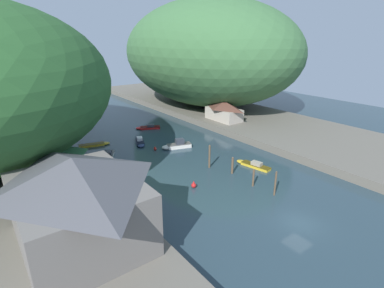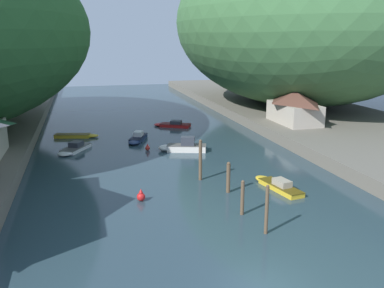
{
  "view_description": "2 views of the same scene",
  "coord_description": "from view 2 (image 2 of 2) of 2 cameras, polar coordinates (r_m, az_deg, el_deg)",
  "views": [
    {
      "loc": [
        -25.01,
        -14.58,
        18.56
      ],
      "look_at": [
        1.66,
        21.12,
        2.36
      ],
      "focal_mm": 28.0,
      "sensor_mm": 36.0,
      "label": 1
    },
    {
      "loc": [
        -8.06,
        -17.32,
        11.97
      ],
      "look_at": [
        1.84,
        20.89,
        2.13
      ],
      "focal_mm": 40.0,
      "sensor_mm": 36.0,
      "label": 2
    }
  ],
  "objects": [
    {
      "name": "water_surface",
      "position": [
        49.47,
        -4.72,
        -0.05
      ],
      "size": [
        130.0,
        130.0,
        0.0
      ],
      "primitive_type": "plane",
      "color": "#283D47",
      "rests_on": "ground"
    },
    {
      "name": "right_bank",
      "position": [
        58.58,
        19.67,
        2.03
      ],
      "size": [
        22.0,
        120.0,
        1.29
      ],
      "color": "#666056",
      "rests_on": "ground"
    },
    {
      "name": "hillside_right",
      "position": [
        72.45,
        13.73,
        15.54
      ],
      "size": [
        37.25,
        52.16,
        26.23
      ],
      "color": "#3D6B3D",
      "rests_on": "right_bank"
    },
    {
      "name": "right_bank_cottage",
      "position": [
        56.26,
        13.51,
        4.89
      ],
      "size": [
        4.53,
        8.45,
        4.14
      ],
      "color": "#B2A899",
      "rests_on": "right_bank"
    },
    {
      "name": "boat_cabin_cruiser",
      "position": [
        54.58,
        -14.98,
        1.08
      ],
      "size": [
        5.49,
        2.46,
        0.43
      ],
      "rotation": [
        0.0,
        0.0,
        4.48
      ],
      "color": "gold",
      "rests_on": "water_surface"
    },
    {
      "name": "boat_mid_channel",
      "position": [
        35.76,
        11.24,
        -5.35
      ],
      "size": [
        2.28,
        5.74,
        0.93
      ],
      "rotation": [
        0.0,
        0.0,
        0.18
      ],
      "color": "gold",
      "rests_on": "water_surface"
    },
    {
      "name": "boat_navy_launch",
      "position": [
        59.31,
        -2.72,
        2.61
      ],
      "size": [
        5.3,
        3.87,
        0.86
      ],
      "rotation": [
        0.0,
        0.0,
        1.09
      ],
      "color": "red",
      "rests_on": "water_surface"
    },
    {
      "name": "boat_moored_right",
      "position": [
        46.3,
        -1.34,
        -0.36
      ],
      "size": [
        5.43,
        3.02,
        1.6
      ],
      "rotation": [
        0.0,
        0.0,
        1.27
      ],
      "color": "silver",
      "rests_on": "water_surface"
    },
    {
      "name": "boat_yellow_tender",
      "position": [
        47.97,
        -15.53,
        -0.62
      ],
      "size": [
        3.92,
        5.2,
        0.94
      ],
      "rotation": [
        0.0,
        0.0,
        2.63
      ],
      "color": "white",
      "rests_on": "water_surface"
    },
    {
      "name": "boat_far_upstream",
      "position": [
        51.06,
        -7.31,
        0.73
      ],
      "size": [
        3.03,
        4.96,
        1.1
      ],
      "rotation": [
        0.0,
        0.0,
        2.76
      ],
      "color": "navy",
      "rests_on": "water_surface"
    },
    {
      "name": "mooring_post_nearest",
      "position": [
        27.18,
        9.93,
        -8.58
      ],
      "size": [
        0.23,
        0.23,
        3.24
      ],
      "color": "brown",
      "rests_on": "water_surface"
    },
    {
      "name": "mooring_post_second",
      "position": [
        29.9,
        6.74,
        -7.09
      ],
      "size": [
        0.26,
        0.26,
        2.51
      ],
      "color": "brown",
      "rests_on": "water_surface"
    },
    {
      "name": "mooring_post_middle",
      "position": [
        33.96,
        4.87,
        -4.42
      ],
      "size": [
        0.31,
        0.31,
        2.52
      ],
      "color": "brown",
      "rests_on": "water_surface"
    },
    {
      "name": "mooring_post_fourth",
      "position": [
        36.61,
        1.13,
        -2.12
      ],
      "size": [
        0.29,
        0.29,
        3.6
      ],
      "color": "brown",
      "rests_on": "water_surface"
    },
    {
      "name": "channel_buoy_near",
      "position": [
        32.61,
        -6.82,
        -6.92
      ],
      "size": [
        0.64,
        0.64,
        0.97
      ],
      "color": "red",
      "rests_on": "water_surface"
    },
    {
      "name": "channel_buoy_far",
      "position": [
        46.82,
        -5.94,
        -0.51
      ],
      "size": [
        0.52,
        0.52,
        0.78
      ],
      "color": "red",
      "rests_on": "water_surface"
    }
  ]
}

